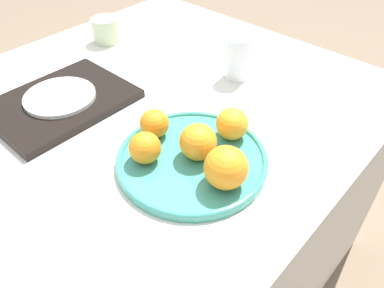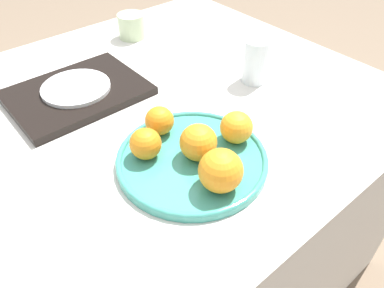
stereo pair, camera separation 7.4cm
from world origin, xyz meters
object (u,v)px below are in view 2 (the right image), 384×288
Objects in this scene: side_plate at (76,88)px; cup_1 at (132,26)px; orange_2 at (146,144)px; orange_3 at (159,121)px; water_glass at (256,61)px; serving_tray at (77,93)px; orange_0 at (198,142)px; orange_4 at (221,171)px; orange_1 at (236,127)px; fruit_platter at (192,159)px.

cup_1 is at bearing 33.77° from side_plate.
orange_2 is 0.38× the size of side_plate.
orange_3 is at bearing -76.49° from side_plate.
orange_2 is 1.02× the size of orange_3.
serving_tray is at bearing 149.18° from water_glass.
water_glass is at bearing -30.82° from side_plate.
orange_2 is 0.59m from cup_1.
serving_tray is (-0.08, 0.38, -0.04)m from orange_0.
orange_2 reaches higher than serving_tray.
orange_4 is at bearing -146.09° from water_glass.
orange_3 reaches higher than cup_1.
orange_1 is 0.40× the size of side_plate.
water_glass is 1.37× the size of cup_1.
orange_1 reaches higher than side_plate.
orange_4 reaches higher than cup_1.
side_plate is at bearing 113.56° from orange_1.
orange_1 is at bearing -145.54° from water_glass.
orange_2 is at bearing 138.59° from orange_0.
serving_tray is at bearing 0.00° from side_plate.
orange_1 reaches higher than serving_tray.
water_glass is at bearing -77.04° from cup_1.
orange_0 reaches higher than orange_3.
orange_0 is 0.09m from orange_4.
orange_2 is 0.20× the size of serving_tray.
side_plate is at bearing 96.48° from orange_4.
orange_0 is at bearing -41.41° from orange_2.
orange_2 is (-0.07, 0.06, 0.04)m from fruit_platter.
fruit_platter is 0.04m from orange_0.
orange_2 is 0.78× the size of orange_4.
water_glass is (0.23, 0.16, 0.01)m from orange_1.
cup_1 is at bearing 63.44° from orange_3.
fruit_platter is 0.38m from side_plate.
orange_4 reaches higher than serving_tray.
serving_tray is at bearing -146.23° from cup_1.
orange_1 is 0.27m from water_glass.
orange_3 is 0.34m from water_glass.
side_plate is (0.00, 0.00, 0.02)m from serving_tray.
orange_2 is at bearing -146.71° from orange_3.
orange_3 reaches higher than serving_tray.
water_glass is (0.33, 0.03, 0.01)m from orange_3.
orange_3 is at bearing 130.50° from orange_1.
orange_4 is at bearing -104.84° from orange_0.
orange_1 is at bearing -25.17° from orange_2.
cup_1 is at bearing 59.56° from orange_2.
orange_1 is 0.43m from serving_tray.
side_plate is at bearing 149.18° from water_glass.
orange_0 is (0.01, -0.01, 0.04)m from fruit_platter.
orange_3 is at bearing 90.38° from fruit_platter.
cup_1 reaches higher than serving_tray.
side_plate is 2.02× the size of cup_1.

